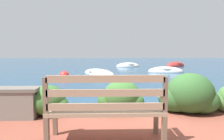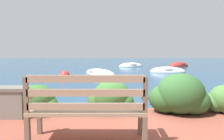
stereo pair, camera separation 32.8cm
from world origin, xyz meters
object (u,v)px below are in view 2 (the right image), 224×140
(rowboat_nearest, at_px, (99,73))
(rowboat_mid, at_px, (167,72))
(rowboat_far, at_px, (130,66))
(rowboat_outer, at_px, (178,66))
(park_bench, at_px, (87,107))
(mooring_buoy, at_px, (65,76))

(rowboat_nearest, distance_m, rowboat_mid, 4.71)
(rowboat_mid, xyz_separation_m, rowboat_far, (-2.04, 5.14, 0.00))
(rowboat_far, bearing_deg, rowboat_outer, -17.91)
(park_bench, relative_size, rowboat_mid, 0.62)
(rowboat_mid, height_order, rowboat_outer, rowboat_outer)
(rowboat_mid, height_order, rowboat_far, rowboat_mid)
(mooring_buoy, bearing_deg, rowboat_nearest, 37.81)
(park_bench, bearing_deg, rowboat_outer, 69.06)
(mooring_buoy, bearing_deg, rowboat_mid, 21.70)
(rowboat_far, height_order, rowboat_outer, rowboat_outer)
(rowboat_nearest, height_order, rowboat_mid, rowboat_mid)
(park_bench, bearing_deg, mooring_buoy, 106.59)
(rowboat_mid, distance_m, rowboat_outer, 6.00)
(park_bench, height_order, rowboat_nearest, park_bench)
(park_bench, height_order, rowboat_mid, park_bench)
(rowboat_outer, bearing_deg, rowboat_far, -32.00)
(rowboat_far, distance_m, mooring_buoy, 8.87)
(rowboat_nearest, relative_size, rowboat_outer, 1.33)
(rowboat_nearest, height_order, rowboat_far, rowboat_far)
(park_bench, distance_m, rowboat_nearest, 9.90)
(rowboat_nearest, xyz_separation_m, mooring_buoy, (-1.85, -1.44, 0.04))
(rowboat_nearest, relative_size, mooring_buoy, 5.72)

